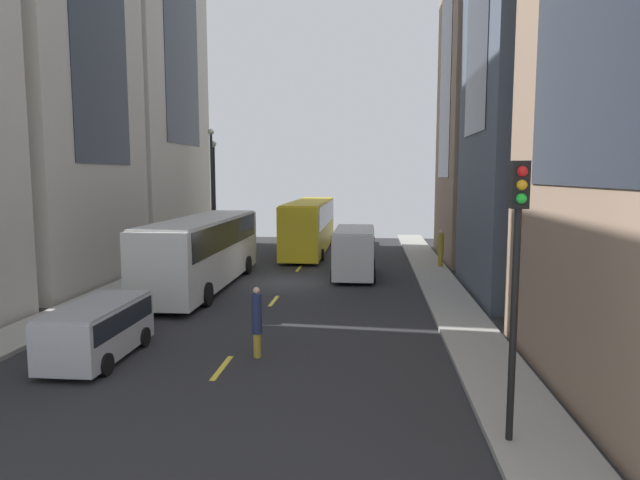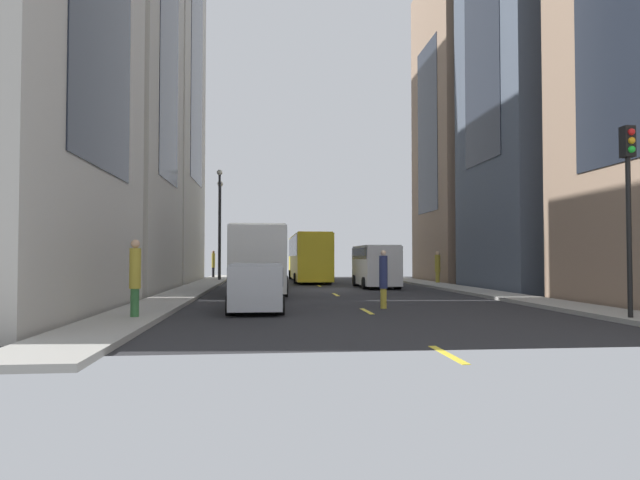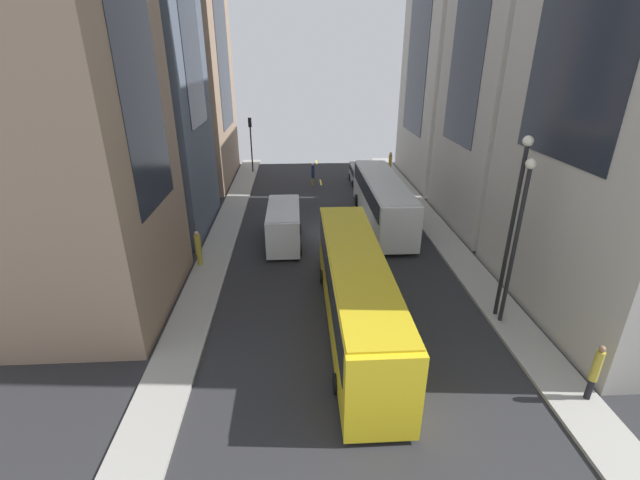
% 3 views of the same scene
% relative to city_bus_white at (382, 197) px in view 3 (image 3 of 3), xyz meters
% --- Properties ---
extents(ground_plane, '(41.00, 41.00, 0.00)m').
position_rel_city_bus_white_xyz_m(ground_plane, '(3.84, 1.62, -2.01)').
color(ground_plane, '#28282B').
extents(sidewalk_west, '(1.99, 44.00, 0.15)m').
position_rel_city_bus_white_xyz_m(sidewalk_west, '(-3.67, 1.62, -1.93)').
color(sidewalk_west, '#9E9B93').
rests_on(sidewalk_west, ground).
extents(sidewalk_east, '(1.99, 44.00, 0.15)m').
position_rel_city_bus_white_xyz_m(sidewalk_east, '(11.34, 1.62, -1.93)').
color(sidewalk_east, '#9E9B93').
rests_on(sidewalk_east, ground).
extents(lane_stripe_0, '(0.16, 2.00, 0.01)m').
position_rel_city_bus_white_xyz_m(lane_stripe_0, '(3.84, -19.38, -2.00)').
color(lane_stripe_0, yellow).
rests_on(lane_stripe_0, ground).
extents(lane_stripe_1, '(0.16, 2.00, 0.01)m').
position_rel_city_bus_white_xyz_m(lane_stripe_1, '(3.84, -10.98, -2.00)').
color(lane_stripe_1, yellow).
rests_on(lane_stripe_1, ground).
extents(lane_stripe_2, '(0.16, 2.00, 0.01)m').
position_rel_city_bus_white_xyz_m(lane_stripe_2, '(3.84, -2.58, -2.00)').
color(lane_stripe_2, yellow).
rests_on(lane_stripe_2, ground).
extents(lane_stripe_3, '(0.16, 2.00, 0.01)m').
position_rel_city_bus_white_xyz_m(lane_stripe_3, '(3.84, 5.82, -2.00)').
color(lane_stripe_3, yellow).
rests_on(lane_stripe_3, ground).
extents(lane_stripe_4, '(0.16, 2.00, 0.01)m').
position_rel_city_bus_white_xyz_m(lane_stripe_4, '(3.84, 14.22, -2.00)').
color(lane_stripe_4, yellow).
rests_on(lane_stripe_4, ground).
extents(building_west_0, '(8.97, 11.78, 20.76)m').
position_rel_city_bus_white_xyz_m(building_west_0, '(-9.30, -11.59, 8.37)').
color(building_west_0, '#B7B2A8').
rests_on(building_west_0, ground).
extents(building_west_1, '(7.69, 10.05, 26.30)m').
position_rel_city_bus_white_xyz_m(building_west_1, '(-8.67, 0.31, 11.14)').
color(building_west_1, '#B7B2A8').
rests_on(building_west_1, ground).
extents(building_east_0, '(8.73, 11.86, 22.81)m').
position_rel_city_bus_white_xyz_m(building_east_0, '(16.86, -12.66, 9.40)').
color(building_east_0, '#937760').
rests_on(building_east_0, ground).
extents(building_east_2, '(6.59, 8.98, 23.33)m').
position_rel_city_bus_white_xyz_m(building_east_2, '(15.80, 10.47, 9.66)').
color(building_east_2, '#937760').
rests_on(building_east_2, ground).
extents(city_bus_white, '(2.81, 12.21, 3.35)m').
position_rel_city_bus_white_xyz_m(city_bus_white, '(0.00, 0.00, 0.00)').
color(city_bus_white, silver).
rests_on(city_bus_white, ground).
extents(streetcar_yellow, '(2.70, 13.36, 3.59)m').
position_rel_city_bus_white_xyz_m(streetcar_yellow, '(3.68, 13.04, 0.12)').
color(streetcar_yellow, yellow).
rests_on(streetcar_yellow, ground).
extents(delivery_van_white, '(2.25, 5.52, 2.58)m').
position_rel_city_bus_white_xyz_m(delivery_van_white, '(7.10, 3.53, -0.50)').
color(delivery_van_white, white).
rests_on(delivery_van_white, ground).
extents(car_silver_0, '(1.88, 4.12, 1.66)m').
position_rel_city_bus_white_xyz_m(car_silver_0, '(0.04, -10.57, -1.03)').
color(car_silver_0, '#B7BABF').
rests_on(car_silver_0, ground).
extents(pedestrian_crossing_near, '(0.30, 0.30, 2.12)m').
position_rel_city_bus_white_xyz_m(pedestrian_crossing_near, '(4.64, -9.99, -0.88)').
color(pedestrian_crossing_near, gold).
rests_on(pedestrian_crossing_near, ground).
extents(pedestrian_crossing_mid, '(0.29, 0.29, 2.29)m').
position_rel_city_bus_white_xyz_m(pedestrian_crossing_mid, '(-4.13, 18.16, -0.62)').
color(pedestrian_crossing_mid, black).
rests_on(pedestrian_crossing_mid, ground).
extents(pedestrian_waiting_curb, '(0.37, 0.37, 2.13)m').
position_rel_city_bus_white_xyz_m(pedestrian_waiting_curb, '(11.99, 6.55, -0.74)').
color(pedestrian_waiting_curb, gold).
rests_on(pedestrian_waiting_curb, ground).
extents(pedestrian_walking_far, '(0.32, 0.32, 2.24)m').
position_rel_city_bus_white_xyz_m(pedestrian_walking_far, '(-3.41, -13.31, -0.65)').
color(pedestrian_walking_far, '#336B38').
rests_on(pedestrian_walking_far, ground).
extents(traffic_light_near_corner, '(0.32, 0.44, 5.50)m').
position_rel_city_bus_white_xyz_m(traffic_light_near_corner, '(10.75, -14.94, 1.99)').
color(traffic_light_near_corner, black).
rests_on(traffic_light_near_corner, ground).
extents(streetlamp_near, '(0.44, 0.44, 8.44)m').
position_rel_city_bus_white_xyz_m(streetlamp_near, '(-3.17, 12.61, 3.20)').
color(streetlamp_near, black).
rests_on(streetlamp_near, ground).
extents(streetlamp_far, '(0.44, 0.44, 7.64)m').
position_rel_city_bus_white_xyz_m(streetlamp_far, '(-3.17, 13.15, 2.77)').
color(streetlamp_far, black).
rests_on(streetlamp_far, ground).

